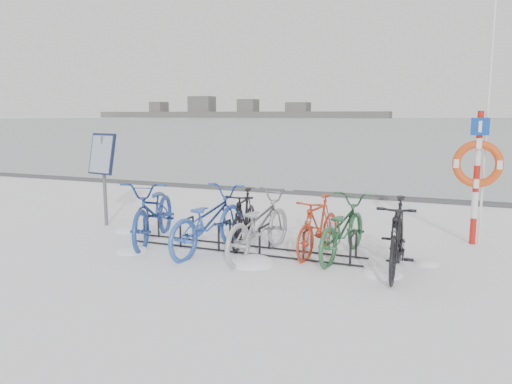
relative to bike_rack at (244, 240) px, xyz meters
The scene contains 15 objects.
ground 0.18m from the bike_rack, ahead, with size 900.00×900.00×0.00m, color white.
ice_sheet 155.00m from the bike_rack, 90.00° to the left, with size 400.00×298.00×0.02m, color #99A6AD.
quay_edge 5.90m from the bike_rack, 90.00° to the left, with size 400.00×0.25×0.10m, color #3F3F42.
bike_rack is the anchor object (origin of this frame).
info_board 3.59m from the bike_rack, 169.01° to the left, with size 0.65×0.34×1.85m.
lifebuoy_station 4.12m from the bike_rack, 27.12° to the left, with size 0.80×0.23×4.15m.
shoreline 287.22m from the bike_rack, 115.14° to the left, with size 180.00×12.00×9.50m.
bike_0 1.76m from the bike_rack, behind, with size 0.77×2.20×1.15m, color navy.
bike_1 0.69m from the bike_rack, 157.88° to the right, with size 0.72×2.07×1.09m, color blue.
bike_2 0.52m from the bike_rack, 113.60° to the left, with size 0.46×1.64×0.99m, color black.
bike_3 0.50m from the bike_rack, 27.35° to the right, with size 0.71×2.03×1.06m, color #9B9DA1.
bike_4 1.25m from the bike_rack, 12.69° to the left, with size 0.46×1.63×0.98m, color #B53419.
bike_5 1.62m from the bike_rack, ahead, with size 0.66×1.89×0.99m, color #275E35.
bike_6 2.50m from the bike_rack, ahead, with size 0.51×1.82×1.09m, color black.
snow_drifts 0.52m from the bike_rack, 33.28° to the right, with size 5.90×2.01×0.24m.
Camera 1 is at (3.18, -7.34, 2.23)m, focal length 35.00 mm.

